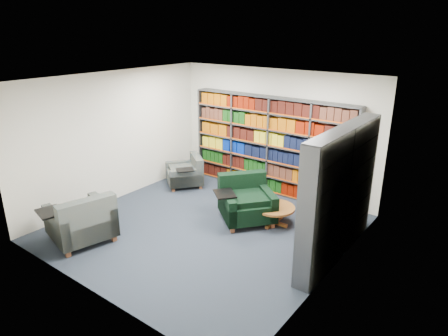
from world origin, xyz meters
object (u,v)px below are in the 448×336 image
Objects in this scene: chair_green_right at (245,202)px; coffee_table at (275,210)px; chair_teal_front at (83,223)px; chair_teal_left at (187,173)px.

chair_green_right reaches higher than coffee_table.
coffee_table is at bearing 47.91° from chair_teal_front.
chair_teal_front is (-1.80, -2.49, 0.01)m from chair_green_right.
chair_teal_front is 3.55m from coffee_table.
chair_green_right is at bearing -166.17° from coffee_table.
chair_teal_front reaches higher than chair_green_right.
coffee_table is (2.72, -0.51, 0.00)m from chair_teal_left.
chair_green_right is at bearing 54.22° from chair_teal_front.
chair_teal_left is at bearing 162.88° from chair_green_right.
chair_teal_left is 2.24m from chair_green_right.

